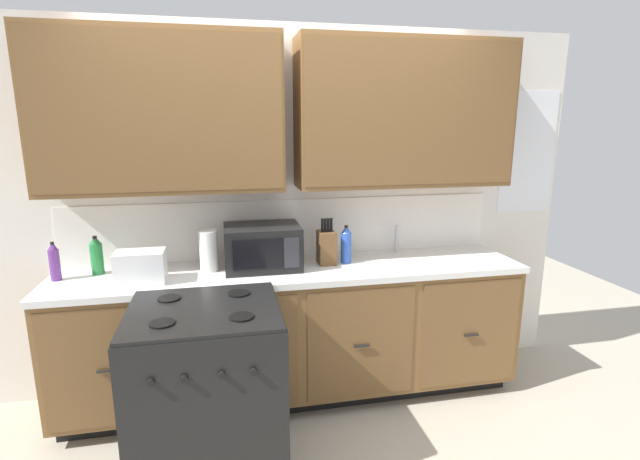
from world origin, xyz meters
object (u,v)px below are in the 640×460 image
Objects in this scene: bottle_violet at (54,262)px; microwave at (262,247)px; knife_block at (326,247)px; paper_towel_roll at (209,251)px; stove_range at (208,393)px; bottle_blue at (346,245)px; toaster at (140,267)px; bottle_green at (97,256)px.

microwave is at bearing -0.05° from bottle_violet.
knife_block reaches higher than paper_towel_roll.
stove_range is 1.98× the size of microwave.
bottle_blue is (1.79, -0.00, 0.01)m from bottle_violet.
toaster is (-0.73, -0.15, -0.04)m from microwave.
bottle_green is at bearing 20.23° from bottle_violet.
bottle_blue is at bearing -2.90° from bottle_green.
knife_block is 1.66m from bottle_violet.
bottle_green reaches higher than stove_range.
stove_range is 0.84m from toaster.
paper_towel_roll is (-0.34, 0.01, -0.01)m from microwave.
microwave reaches higher than stove_range.
toaster is 0.42m from paper_towel_roll.
paper_towel_roll is 0.90m from bottle_blue.
bottle_green is at bearing 177.10° from bottle_blue.
bottle_violet is at bearing -179.61° from paper_towel_roll.
bottle_blue is (0.13, -0.00, 0.01)m from knife_block.
bottle_green is (-1.44, 0.08, 0.00)m from knife_block.
knife_block is at bearing -0.34° from paper_towel_roll.
bottle_green reaches higher than toaster.
bottle_blue is at bearing -0.88° from knife_block.
bottle_violet is at bearing 179.95° from microwave.
microwave reaches higher than toaster.
stove_range is 3.72× the size of bottle_blue.
paper_towel_roll is (-0.76, 0.00, 0.01)m from knife_block.
knife_block reaches higher than toaster.
microwave is 1.85× the size of paper_towel_roll.
toaster is 1.08× the size of paper_towel_roll.
stove_range is 3.39× the size of toaster.
bottle_violet is 0.92× the size of bottle_blue.
stove_range is 1.18m from knife_block.
knife_block is at bearing 40.95° from stove_range.
stove_range is 0.96m from microwave.
stove_range is 1.27m from bottle_blue.
knife_block is (0.42, 0.00, -0.02)m from microwave.
bottle_violet is at bearing -179.94° from knife_block.
microwave is 1.71× the size of toaster.
bottle_violet is 1.79m from bottle_blue.
knife_block is at bearing 179.12° from bottle_blue.
microwave is 1.88× the size of bottle_blue.
knife_block is at bearing 0.06° from bottle_violet.
knife_block is (1.15, 0.15, 0.02)m from toaster.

